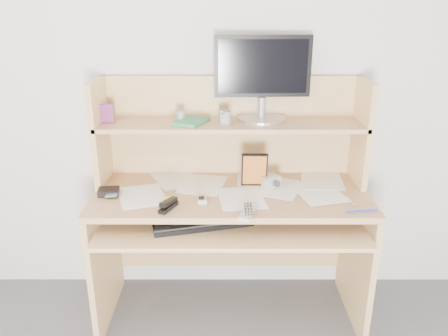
{
  "coord_description": "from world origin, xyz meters",
  "views": [
    {
      "loc": [
        -0.04,
        -0.58,
        1.64
      ],
      "look_at": [
        -0.04,
        1.43,
        0.9
      ],
      "focal_mm": 35.0,
      "sensor_mm": 36.0,
      "label": 1
    }
  ],
  "objects_px": {
    "monitor": "(263,75)",
    "keyboard": "(202,221)",
    "desk": "(231,196)",
    "tv_remote": "(248,211)",
    "game_case": "(254,170)"
  },
  "relations": [
    {
      "from": "monitor",
      "to": "keyboard",
      "type": "bearing_deg",
      "value": -131.72
    },
    {
      "from": "desk",
      "to": "monitor",
      "type": "height_order",
      "value": "monitor"
    },
    {
      "from": "keyboard",
      "to": "tv_remote",
      "type": "relative_size",
      "value": 2.71
    },
    {
      "from": "keyboard",
      "to": "game_case",
      "type": "height_order",
      "value": "game_case"
    },
    {
      "from": "tv_remote",
      "to": "monitor",
      "type": "bearing_deg",
      "value": 96.27
    },
    {
      "from": "tv_remote",
      "to": "monitor",
      "type": "relative_size",
      "value": 0.37
    },
    {
      "from": "desk",
      "to": "tv_remote",
      "type": "xyz_separation_m",
      "value": [
        0.08,
        -0.34,
        0.07
      ]
    },
    {
      "from": "desk",
      "to": "monitor",
      "type": "bearing_deg",
      "value": 40.0
    },
    {
      "from": "desk",
      "to": "tv_remote",
      "type": "relative_size",
      "value": 7.5
    },
    {
      "from": "tv_remote",
      "to": "desk",
      "type": "bearing_deg",
      "value": 119.23
    },
    {
      "from": "game_case",
      "to": "desk",
      "type": "bearing_deg",
      "value": 169.54
    },
    {
      "from": "game_case",
      "to": "tv_remote",
      "type": "bearing_deg",
      "value": -98.25
    },
    {
      "from": "tv_remote",
      "to": "game_case",
      "type": "height_order",
      "value": "game_case"
    },
    {
      "from": "tv_remote",
      "to": "game_case",
      "type": "bearing_deg",
      "value": 98.39
    },
    {
      "from": "desk",
      "to": "monitor",
      "type": "relative_size",
      "value": 2.78
    }
  ]
}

